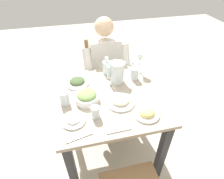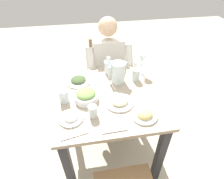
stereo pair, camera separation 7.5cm
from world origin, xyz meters
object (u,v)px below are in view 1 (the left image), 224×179
Objects in this scene: plate_dolmas at (77,82)px; water_glass_near_left at (134,74)px; plate_yoghurt at (73,119)px; oil_carafe at (107,68)px; dining_table at (109,108)px; salt_shaker at (133,64)px; plate_beans at (120,101)px; chair_near at (104,71)px; salad_bowl at (87,97)px; diner_near at (107,70)px; water_glass_near_right at (64,98)px; water_pitcher at (117,72)px; wine_glass at (140,58)px; water_glass_far_right at (95,112)px; plate_fries at (147,113)px.

water_glass_near_left is at bearing 174.29° from plate_dolmas.
oil_carafe reaches higher than plate_yoghurt.
dining_table is 0.53m from salt_shaker.
plate_beans is 4.08× the size of salt_shaker.
water_glass_near_left is at bearing -146.03° from plate_yoghurt.
chair_near is at bearing -57.07° from salt_shaker.
plate_beans is at bearing 88.15° from chair_near.
salad_bowl is (0.27, 0.76, 0.29)m from chair_near.
salt_shaker is at bearing 146.14° from diner_near.
water_glass_near_right is 0.78m from salt_shaker.
dining_table is 4.50× the size of salad_bowl.
dining_table is at bearing -178.29° from water_glass_near_right.
water_pitcher is (-0.11, -0.18, 0.24)m from dining_table.
plate_beans is at bearing 81.04° from water_pitcher.
plate_yoghurt is (0.30, 0.20, 0.15)m from dining_table.
water_pitcher is 0.27m from wine_glass.
salt_shaker is at bearing -73.88° from wine_glass.
water_glass_near_left is at bearing 116.41° from diner_near.
plate_yoghurt is 0.88× the size of wine_glass.
water_glass_near_left is 1.18× the size of water_glass_far_right.
water_glass_far_right is at bearing 44.18° from wine_glass.
dining_table is at bearing -174.30° from salad_bowl.
chair_near reaches higher than salt_shaker.
water_glass_near_left is (-0.21, -0.28, 0.04)m from plate_beans.
diner_near is 5.36× the size of plate_beans.
water_glass_near_right is 0.77m from wine_glass.
oil_carafe reaches higher than chair_near.
chair_near is 0.75× the size of diner_near.
plate_yoghurt is at bearing 62.30° from diner_near.
water_glass_near_right is (0.44, 0.55, 0.16)m from diner_near.
dining_table is 3.89× the size of plate_dolmas.
water_glass_near_left is 0.16m from wine_glass.
dining_table is 0.31m from water_glass_far_right.
dining_table is 0.38m from plate_fries.
water_glass_near_left is (-0.16, -0.00, -0.04)m from water_pitcher.
water_glass_far_right is at bearing 42.42° from water_glass_near_left.
salad_bowl is 1.13× the size of oil_carafe.
plate_dolmas is 0.27m from water_glass_near_right.
salad_bowl is at bearing 56.66° from oil_carafe.
diner_near reaches higher than water_glass_far_right.
oil_carafe is (0.04, 0.21, 0.16)m from diner_near.
dining_table is 0.55m from diner_near.
wine_glass is (-0.26, 0.26, 0.24)m from diner_near.
wine_glass is at bearing 170.92° from oil_carafe.
wine_glass is (-0.71, -0.30, 0.09)m from water_glass_near_right.
water_pitcher reaches higher than water_glass_near_right.
dining_table is 7.73× the size of water_glass_near_right.
water_glass_far_right is (-0.16, -0.01, 0.03)m from plate_yoghurt.
water_pitcher is at bearing 171.20° from plate_dolmas.
diner_near is 6.02× the size of wine_glass.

